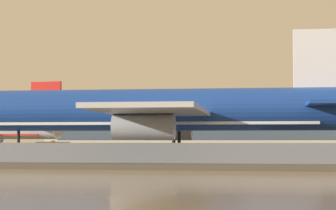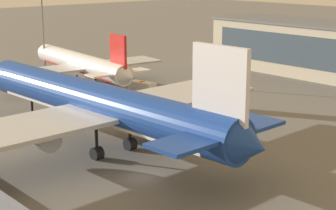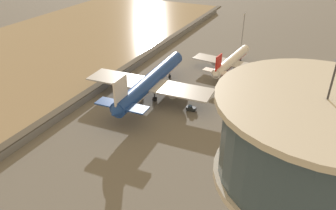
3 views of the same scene
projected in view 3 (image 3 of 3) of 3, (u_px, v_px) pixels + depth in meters
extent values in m
plane|color=#66635E|center=(130.00, 109.00, 109.59)|extent=(500.00, 500.00, 0.00)
cube|color=#474238|center=(81.00, 96.00, 117.22)|extent=(320.00, 3.00, 0.50)
cube|color=slate|center=(91.00, 96.00, 115.09)|extent=(280.00, 0.08, 2.27)
cylinder|color=slate|center=(194.00, 26.00, 192.16)|extent=(0.10, 0.10, 2.27)
cylinder|color=slate|center=(91.00, 96.00, 115.09)|extent=(0.10, 0.10, 2.27)
cylinder|color=#193D93|center=(152.00, 80.00, 115.09)|extent=(47.16, 7.11, 5.06)
cone|color=#193D93|center=(178.00, 57.00, 135.05)|extent=(3.49, 4.94, 4.80)
cone|color=#193D93|center=(115.00, 113.00, 95.12)|extent=(3.48, 4.69, 4.55)
cube|color=#232D3D|center=(175.00, 58.00, 132.12)|extent=(2.97, 4.42, 1.52)
cube|color=silver|center=(152.00, 83.00, 115.77)|extent=(40.08, 5.79, 0.91)
cube|color=#B7BABF|center=(120.00, 79.00, 117.38)|extent=(11.32, 22.99, 0.51)
cube|color=#B7BABF|center=(179.00, 90.00, 109.64)|extent=(11.32, 22.99, 0.51)
cylinder|color=#B7BABF|center=(127.00, 82.00, 118.70)|extent=(6.69, 3.07, 2.78)
cylinder|color=#B7BABF|center=(175.00, 92.00, 112.19)|extent=(6.69, 3.07, 2.78)
cube|color=silver|center=(121.00, 91.00, 96.03)|extent=(7.07, 0.92, 8.60)
cube|color=#193D93|center=(110.00, 103.00, 99.73)|extent=(5.06, 8.47, 0.40)
cube|color=#193D93|center=(134.00, 108.00, 96.90)|extent=(5.06, 8.47, 0.40)
cylinder|color=black|center=(170.00, 73.00, 130.24)|extent=(0.35, 0.35, 2.96)
cylinder|color=black|center=(170.00, 76.00, 130.96)|extent=(1.44, 0.62, 1.42)
cylinder|color=black|center=(141.00, 93.00, 115.32)|extent=(0.40, 0.40, 2.96)
cylinder|color=black|center=(141.00, 96.00, 116.04)|extent=(1.68, 1.21, 1.63)
cylinder|color=black|center=(155.00, 95.00, 113.49)|extent=(0.40, 0.40, 2.96)
cylinder|color=black|center=(155.00, 99.00, 114.22)|extent=(1.68, 1.21, 1.63)
cylinder|color=white|center=(232.00, 60.00, 135.66)|extent=(33.18, 6.81, 3.75)
cone|color=white|center=(246.00, 48.00, 148.76)|extent=(2.76, 3.78, 3.56)
cone|color=white|center=(215.00, 75.00, 122.56)|extent=(2.74, 3.59, 3.38)
cube|color=#232D3D|center=(244.00, 49.00, 146.77)|extent=(2.35, 3.37, 1.13)
cube|color=red|center=(232.00, 63.00, 136.16)|extent=(28.19, 5.60, 0.68)
cube|color=#B7BABF|center=(213.00, 59.00, 138.21)|extent=(8.70, 16.44, 0.38)
cube|color=#B7BABF|center=(249.00, 67.00, 131.10)|extent=(8.70, 16.44, 0.38)
cylinder|color=#B7BABF|center=(216.00, 62.00, 138.98)|extent=(4.79, 2.48, 2.06)
cylinder|color=#B7BABF|center=(246.00, 68.00, 133.00)|extent=(4.79, 2.48, 2.06)
cube|color=red|center=(219.00, 63.00, 122.98)|extent=(4.97, 0.91, 6.38)
cube|color=white|center=(211.00, 70.00, 125.98)|extent=(3.82, 6.09, 0.30)
cube|color=white|center=(225.00, 73.00, 123.37)|extent=(3.82, 6.09, 0.30)
cylinder|color=black|center=(241.00, 58.00, 145.74)|extent=(0.26, 0.26, 2.19)
cylinder|color=black|center=(240.00, 61.00, 146.28)|extent=(1.08, 0.51, 1.05)
cylinder|color=black|center=(225.00, 68.00, 136.27)|extent=(0.30, 0.30, 2.19)
cylinder|color=black|center=(224.00, 70.00, 136.81)|extent=(1.28, 0.95, 1.21)
cylinder|color=black|center=(234.00, 70.00, 134.50)|extent=(0.30, 0.30, 2.19)
cylinder|color=black|center=(233.00, 72.00, 135.03)|extent=(1.28, 0.95, 1.21)
cube|color=#1E2328|center=(191.00, 109.00, 108.32)|extent=(1.80, 3.29, 1.11)
cube|color=#283847|center=(190.00, 106.00, 108.06)|extent=(1.35, 1.20, 0.50)
cylinder|color=black|center=(188.00, 110.00, 108.29)|extent=(0.26, 0.71, 0.70)
cylinder|color=black|center=(189.00, 108.00, 109.39)|extent=(0.26, 0.71, 0.70)
cylinder|color=black|center=(193.00, 111.00, 107.64)|extent=(0.26, 0.71, 0.70)
cylinder|color=black|center=(194.00, 109.00, 108.74)|extent=(0.26, 0.71, 0.70)
cube|color=white|center=(233.00, 82.00, 124.93)|extent=(5.46, 2.87, 2.07)
cube|color=#283847|center=(233.00, 83.00, 123.22)|extent=(1.44, 2.15, 0.83)
cube|color=orange|center=(233.00, 80.00, 124.37)|extent=(0.66, 1.11, 0.16)
cylinder|color=black|center=(235.00, 86.00, 123.76)|extent=(0.86, 0.35, 0.84)
cylinder|color=black|center=(230.00, 86.00, 124.23)|extent=(0.86, 0.35, 0.84)
cylinder|color=black|center=(236.00, 83.00, 126.45)|extent=(0.86, 0.35, 0.84)
cylinder|color=black|center=(231.00, 82.00, 126.92)|extent=(0.86, 0.35, 0.84)
cylinder|color=beige|center=(306.00, 177.00, 21.83)|extent=(12.42, 12.42, 0.50)
cylinder|color=#384C5B|center=(316.00, 142.00, 20.43)|extent=(11.80, 11.80, 5.23)
cylinder|color=beige|center=(327.00, 102.00, 19.05)|extent=(13.04, 13.04, 0.40)
cylinder|color=#333338|center=(332.00, 80.00, 18.37)|extent=(0.12, 0.12, 2.40)
cube|color=#3D4C5B|center=(326.00, 121.00, 91.66)|extent=(69.66, 0.16, 6.48)
cylinder|color=gray|center=(242.00, 37.00, 143.98)|extent=(0.36, 0.36, 21.14)
cube|color=gray|center=(245.00, 13.00, 138.94)|extent=(3.20, 0.24, 0.24)
cube|color=silver|center=(246.00, 13.00, 140.03)|extent=(0.60, 0.40, 0.44)
cube|color=silver|center=(244.00, 15.00, 138.15)|extent=(0.60, 0.40, 0.44)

